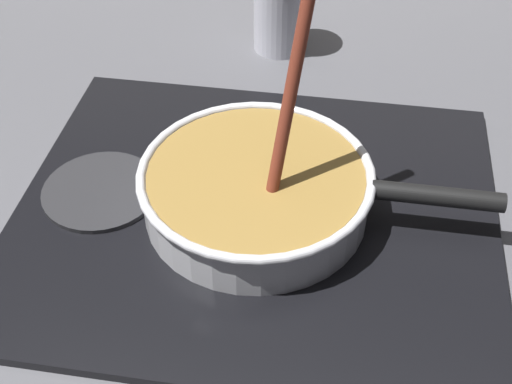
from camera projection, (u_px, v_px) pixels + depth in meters
name	position (u px, v px, depth m)	size (l,w,h in m)	color
ground	(136.00, 278.00, 0.77)	(2.40, 1.60, 0.04)	#4C4C51
hob_plate	(256.00, 213.00, 0.81)	(0.56, 0.48, 0.01)	black
burner_ring	(256.00, 207.00, 0.80)	(0.16, 0.16, 0.01)	#592D0C
spare_burner	(101.00, 191.00, 0.82)	(0.14, 0.14, 0.01)	#262628
cooking_pan	(258.00, 189.00, 0.78)	(0.41, 0.27, 0.30)	silver
condiment_jar	(280.00, 9.00, 1.05)	(0.09, 0.09, 0.13)	silver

